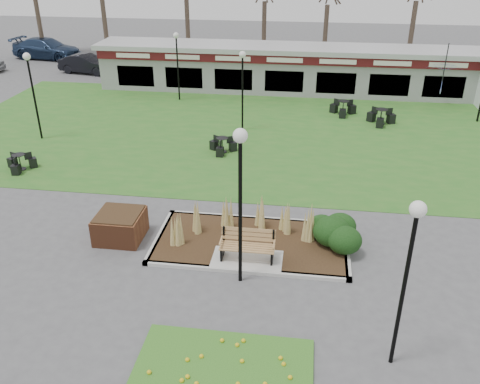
# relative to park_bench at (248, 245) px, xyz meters

# --- Properties ---
(ground) EXTENTS (100.00, 100.00, 0.00)m
(ground) POSITION_rel_park_bench_xyz_m (0.00, -0.25, -0.59)
(ground) COLOR #515154
(ground) RESTS_ON ground
(lawn) EXTENTS (34.00, 16.00, 0.02)m
(lawn) POSITION_rel_park_bench_xyz_m (0.00, 11.75, -0.58)
(lawn) COLOR #296A21
(lawn) RESTS_ON ground
(flower_bed) EXTENTS (4.20, 3.00, 0.16)m
(flower_bed) POSITION_rel_park_bench_xyz_m (0.00, -4.85, -0.52)
(flower_bed) COLOR #2E691E
(flower_bed) RESTS_ON ground
(planting_bed) EXTENTS (6.75, 3.40, 1.27)m
(planting_bed) POSITION_rel_park_bench_xyz_m (1.27, 1.10, -0.22)
(planting_bed) COLOR #321F14
(planting_bed) RESTS_ON ground
(park_bench) EXTENTS (1.70, 0.66, 0.93)m
(park_bench) POSITION_rel_park_bench_xyz_m (0.00, 0.00, 0.00)
(park_bench) COLOR #A87B4B
(park_bench) RESTS_ON ground
(brick_planter) EXTENTS (1.50, 1.50, 0.95)m
(brick_planter) POSITION_rel_park_bench_xyz_m (-4.40, 0.75, -0.11)
(brick_planter) COLOR brown
(brick_planter) RESTS_ON ground
(food_pavilion) EXTENTS (24.60, 3.40, 2.90)m
(food_pavilion) POSITION_rel_park_bench_xyz_m (0.00, 19.71, 0.89)
(food_pavilion) COLOR gray
(food_pavilion) RESTS_ON ground
(lamp_post_near_left) EXTENTS (0.40, 0.40, 4.76)m
(lamp_post_near_left) POSITION_rel_park_bench_xyz_m (-0.09, -1.05, 2.88)
(lamp_post_near_left) COLOR black
(lamp_post_near_left) RESTS_ON ground
(lamp_post_near_right) EXTENTS (0.36, 0.36, 4.37)m
(lamp_post_near_right) POSITION_rel_park_bench_xyz_m (3.94, -3.75, 2.59)
(lamp_post_near_right) COLOR black
(lamp_post_near_right) RESTS_ON ground
(lamp_post_mid_left) EXTENTS (0.35, 0.35, 4.27)m
(lamp_post_mid_left) POSITION_rel_park_bench_xyz_m (-11.60, 9.22, 2.52)
(lamp_post_mid_left) COLOR black
(lamp_post_mid_left) RESTS_ON ground
(lamp_post_mid_right) EXTENTS (0.34, 0.34, 4.09)m
(lamp_post_mid_right) POSITION_rel_park_bench_xyz_m (-1.76, 11.88, 2.39)
(lamp_post_mid_right) COLOR black
(lamp_post_mid_right) RESTS_ON ground
(lamp_post_far_left) EXTENTS (0.34, 0.34, 4.06)m
(lamp_post_far_left) POSITION_rel_park_bench_xyz_m (-6.37, 16.75, 2.37)
(lamp_post_far_left) COLOR black
(lamp_post_far_left) RESTS_ON ground
(bistro_set_a) EXTENTS (1.31, 1.23, 0.70)m
(bistro_set_a) POSITION_rel_park_bench_xyz_m (-10.65, 5.51, -0.33)
(bistro_set_a) COLOR black
(bistro_set_a) RESTS_ON ground
(bistro_set_b) EXTENTS (1.51, 1.35, 0.80)m
(bistro_set_b) POSITION_rel_park_bench_xyz_m (3.56, 15.15, -0.30)
(bistro_set_b) COLOR black
(bistro_set_b) RESTS_ON ground
(bistro_set_c) EXTENTS (1.35, 1.20, 0.72)m
(bistro_set_c) POSITION_rel_park_bench_xyz_m (-2.28, 8.68, -0.33)
(bistro_set_c) COLOR black
(bistro_set_c) RESTS_ON ground
(bistro_set_d) EXTENTS (1.53, 1.46, 0.83)m
(bistro_set_d) POSITION_rel_park_bench_xyz_m (5.52, 13.80, -0.29)
(bistro_set_d) COLOR black
(bistro_set_d) RESTS_ON ground
(patio_umbrella) EXTENTS (2.71, 2.73, 2.56)m
(patio_umbrella) POSITION_rel_park_bench_xyz_m (9.32, 17.75, 1.04)
(patio_umbrella) COLOR black
(patio_umbrella) RESTS_ON ground
(car_black) EXTENTS (4.37, 2.19, 1.38)m
(car_black) POSITION_rel_park_bench_xyz_m (-14.73, 22.46, 0.10)
(car_black) COLOR black
(car_black) RESTS_ON ground
(car_blue) EXTENTS (5.95, 3.03, 1.65)m
(car_blue) POSITION_rel_park_bench_xyz_m (-20.01, 26.75, 0.24)
(car_blue) COLOR navy
(car_blue) RESTS_ON ground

